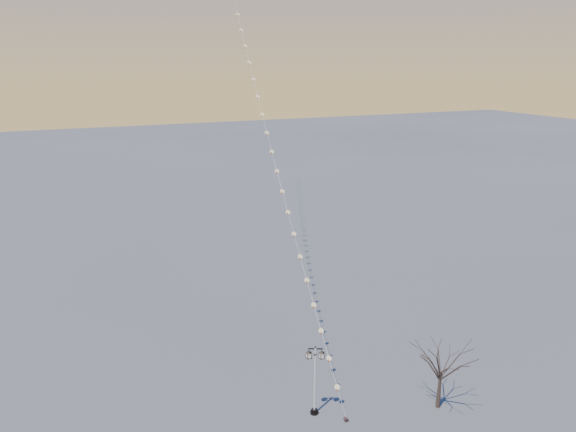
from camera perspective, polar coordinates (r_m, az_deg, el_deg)
street_lamp at (r=31.15m, az=2.89°, el=-16.78°), size 1.03×0.67×4.30m
bare_tree at (r=32.51m, az=16.09°, el=-14.76°), size 2.55×2.55×4.24m
kite_train at (r=48.60m, az=-4.86°, el=21.06°), size 5.68×48.27×47.05m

